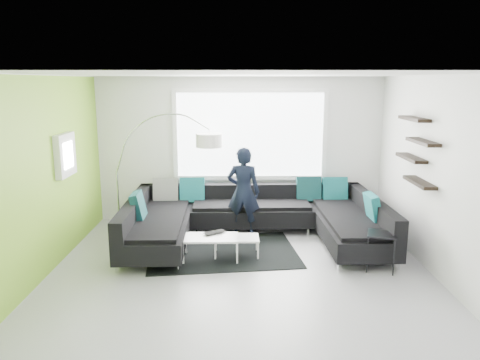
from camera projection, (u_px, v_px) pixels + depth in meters
name	position (u px, v px, depth m)	size (l,w,h in m)	color
ground	(240.00, 268.00, 6.93)	(5.50, 5.50, 0.00)	gray
room_shell	(243.00, 145.00, 6.76)	(5.54, 5.04, 2.82)	silver
sectional_sofa	(254.00, 221.00, 7.88)	(4.29, 2.71, 0.91)	black
rug	(223.00, 252.00, 7.57)	(2.35, 1.71, 0.01)	black
coffee_table	(224.00, 246.00, 7.31)	(1.10, 0.64, 0.36)	white
arc_lamp	(117.00, 171.00, 8.60)	(2.04, 0.92, 2.17)	silver
side_table	(381.00, 251.00, 6.81)	(0.40, 0.40, 0.56)	black
person	(243.00, 192.00, 8.23)	(0.64, 0.47, 1.60)	black
laptop	(216.00, 233.00, 7.31)	(0.43, 0.40, 0.03)	black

